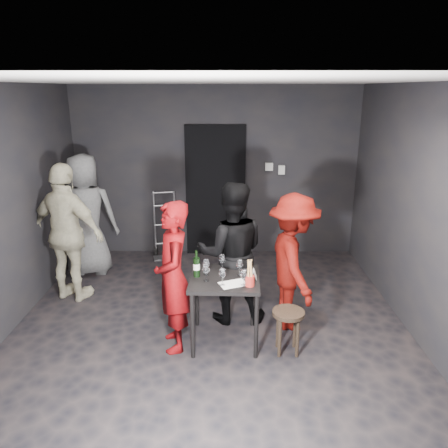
{
  "coord_description": "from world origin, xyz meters",
  "views": [
    {
      "loc": [
        0.19,
        -4.41,
        2.63
      ],
      "look_at": [
        0.15,
        0.25,
        1.18
      ],
      "focal_mm": 35.0,
      "sensor_mm": 36.0,
      "label": 1
    }
  ],
  "objects_px": {
    "stool": "(288,320)",
    "man_maroon": "(293,260)",
    "bystander_grey": "(85,204)",
    "breadstick_cup": "(250,273)",
    "tasting_table": "(225,286)",
    "woman_black": "(232,246)",
    "bystander_cream": "(67,221)",
    "wine_bottle": "(197,267)",
    "hand_truck": "(165,245)",
    "server_red": "(173,273)"
  },
  "relations": [
    {
      "from": "wine_bottle",
      "to": "bystander_grey",
      "type": "bearing_deg",
      "value": 133.28
    },
    {
      "from": "tasting_table",
      "to": "hand_truck",
      "type": "bearing_deg",
      "value": 111.59
    },
    {
      "from": "bystander_grey",
      "to": "breadstick_cup",
      "type": "bearing_deg",
      "value": 135.76
    },
    {
      "from": "server_red",
      "to": "woman_black",
      "type": "distance_m",
      "value": 0.85
    },
    {
      "from": "woman_black",
      "to": "bystander_cream",
      "type": "distance_m",
      "value": 2.13
    },
    {
      "from": "tasting_table",
      "to": "server_red",
      "type": "relative_size",
      "value": 0.45
    },
    {
      "from": "tasting_table",
      "to": "breadstick_cup",
      "type": "xyz_separation_m",
      "value": [
        0.25,
        -0.21,
        0.23
      ]
    },
    {
      "from": "woman_black",
      "to": "bystander_cream",
      "type": "height_order",
      "value": "bystander_cream"
    },
    {
      "from": "bystander_grey",
      "to": "breadstick_cup",
      "type": "relative_size",
      "value": 7.19
    },
    {
      "from": "bystander_cream",
      "to": "wine_bottle",
      "type": "bearing_deg",
      "value": 171.48
    },
    {
      "from": "hand_truck",
      "to": "stool",
      "type": "xyz_separation_m",
      "value": [
        1.63,
        -2.68,
        0.17
      ]
    },
    {
      "from": "hand_truck",
      "to": "bystander_cream",
      "type": "xyz_separation_m",
      "value": [
        -1.0,
        -1.46,
        0.85
      ]
    },
    {
      "from": "hand_truck",
      "to": "wine_bottle",
      "type": "distance_m",
      "value": 2.63
    },
    {
      "from": "stool",
      "to": "man_maroon",
      "type": "relative_size",
      "value": 0.29
    },
    {
      "from": "woman_black",
      "to": "wine_bottle",
      "type": "distance_m",
      "value": 0.6
    },
    {
      "from": "stool",
      "to": "man_maroon",
      "type": "height_order",
      "value": "man_maroon"
    },
    {
      "from": "wine_bottle",
      "to": "tasting_table",
      "type": "bearing_deg",
      "value": -2.89
    },
    {
      "from": "wine_bottle",
      "to": "breadstick_cup",
      "type": "relative_size",
      "value": 0.98
    },
    {
      "from": "woman_black",
      "to": "stool",
      "type": "bearing_deg",
      "value": 127.96
    },
    {
      "from": "tasting_table",
      "to": "wine_bottle",
      "type": "relative_size",
      "value": 2.61
    },
    {
      "from": "tasting_table",
      "to": "man_maroon",
      "type": "bearing_deg",
      "value": 23.69
    },
    {
      "from": "woman_black",
      "to": "man_maroon",
      "type": "relative_size",
      "value": 1.13
    },
    {
      "from": "tasting_table",
      "to": "stool",
      "type": "height_order",
      "value": "tasting_table"
    },
    {
      "from": "breadstick_cup",
      "to": "wine_bottle",
      "type": "bearing_deg",
      "value": 157.85
    },
    {
      "from": "breadstick_cup",
      "to": "bystander_cream",
      "type": "bearing_deg",
      "value": 151.47
    },
    {
      "from": "woman_black",
      "to": "server_red",
      "type": "bearing_deg",
      "value": 43.15
    },
    {
      "from": "tasting_table",
      "to": "bystander_cream",
      "type": "distance_m",
      "value": 2.26
    },
    {
      "from": "stool",
      "to": "server_red",
      "type": "relative_size",
      "value": 0.28
    },
    {
      "from": "stool",
      "to": "woman_black",
      "type": "relative_size",
      "value": 0.26
    },
    {
      "from": "man_maroon",
      "to": "breadstick_cup",
      "type": "height_order",
      "value": "man_maroon"
    },
    {
      "from": "hand_truck",
      "to": "tasting_table",
      "type": "xyz_separation_m",
      "value": [
        0.98,
        -2.47,
        0.45
      ]
    },
    {
      "from": "bystander_grey",
      "to": "wine_bottle",
      "type": "height_order",
      "value": "bystander_grey"
    },
    {
      "from": "server_red",
      "to": "man_maroon",
      "type": "bearing_deg",
      "value": 96.07
    },
    {
      "from": "man_maroon",
      "to": "wine_bottle",
      "type": "xyz_separation_m",
      "value": [
        -1.05,
        -0.32,
        0.05
      ]
    },
    {
      "from": "server_red",
      "to": "wine_bottle",
      "type": "xyz_separation_m",
      "value": [
        0.23,
        0.12,
        0.02
      ]
    },
    {
      "from": "server_red",
      "to": "bystander_cream",
      "type": "height_order",
      "value": "bystander_cream"
    },
    {
      "from": "stool",
      "to": "bystander_grey",
      "type": "relative_size",
      "value": 0.22
    },
    {
      "from": "bystander_cream",
      "to": "bystander_grey",
      "type": "distance_m",
      "value": 0.83
    },
    {
      "from": "stool",
      "to": "bystander_cream",
      "type": "bearing_deg",
      "value": 155.13
    },
    {
      "from": "hand_truck",
      "to": "wine_bottle",
      "type": "xyz_separation_m",
      "value": [
        0.68,
        -2.45,
        0.66
      ]
    },
    {
      "from": "bystander_cream",
      "to": "woman_black",
      "type": "bearing_deg",
      "value": -172.21
    },
    {
      "from": "hand_truck",
      "to": "breadstick_cup",
      "type": "distance_m",
      "value": 3.02
    },
    {
      "from": "hand_truck",
      "to": "bystander_cream",
      "type": "relative_size",
      "value": 0.52
    },
    {
      "from": "stool",
      "to": "man_maroon",
      "type": "distance_m",
      "value": 0.71
    },
    {
      "from": "hand_truck",
      "to": "stool",
      "type": "relative_size",
      "value": 2.32
    },
    {
      "from": "woman_black",
      "to": "man_maroon",
      "type": "bearing_deg",
      "value": 165.94
    },
    {
      "from": "tasting_table",
      "to": "woman_black",
      "type": "xyz_separation_m",
      "value": [
        0.08,
        0.49,
        0.26
      ]
    },
    {
      "from": "hand_truck",
      "to": "bystander_cream",
      "type": "height_order",
      "value": "bystander_cream"
    },
    {
      "from": "woman_black",
      "to": "wine_bottle",
      "type": "xyz_separation_m",
      "value": [
        -0.37,
        -0.47,
        -0.06
      ]
    },
    {
      "from": "bystander_cream",
      "to": "wine_bottle",
      "type": "distance_m",
      "value": 1.97
    }
  ]
}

